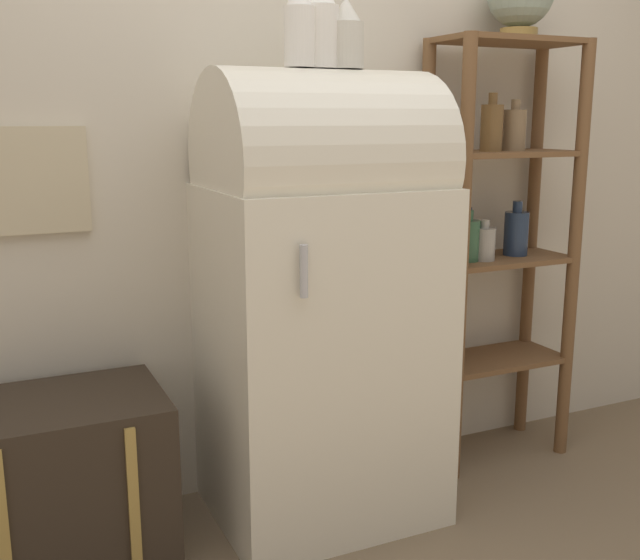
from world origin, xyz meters
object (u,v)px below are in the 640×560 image
Objects in this scene: refrigerator at (321,295)px; vase_center at (320,24)px; vase_right at (346,36)px; suitcase_trunk at (61,484)px; vase_left at (299,24)px.

refrigerator is 0.86m from vase_center.
vase_right is at bearing 0.90° from refrigerator.
vase_center is at bearing -0.95° from suitcase_trunk.
vase_center is 0.09m from vase_right.
refrigerator is at bearing -179.10° from vase_right.
vase_left reaches higher than vase_right.
vase_center is (0.85, -0.01, 1.36)m from suitcase_trunk.
refrigerator is 2.40× the size of suitcase_trunk.
vase_center reaches higher than refrigerator.
suitcase_trunk is 1.60m from vase_center.
suitcase_trunk is at bearing 178.40° from vase_right.
vase_center is (-0.00, 0.01, 0.86)m from refrigerator.
vase_center reaches higher than vase_left.
vase_left is 0.16m from vase_right.
vase_left is at bearing -173.05° from refrigerator.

